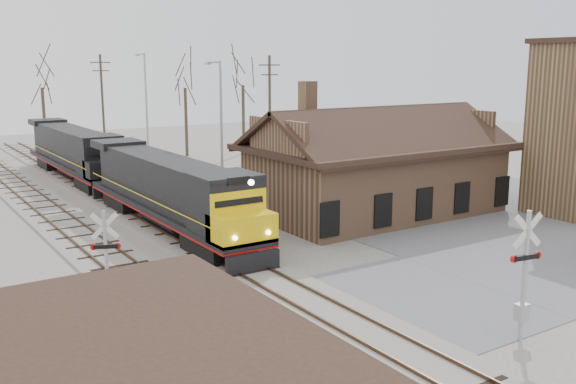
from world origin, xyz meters
The scene contains 17 objects.
ground centered at (0.00, 0.00, 0.00)m, with size 140.00×140.00×0.00m, color #9E998F.
road centered at (0.00, 0.00, 0.01)m, with size 60.00×9.00×0.03m, color slate.
parking_lot centered at (18.00, 4.00, 0.02)m, with size 22.00×26.00×0.03m, color slate.
track_main centered at (0.00, 15.00, 0.07)m, with size 3.40×90.00×0.24m.
track_siding centered at (-4.50, 15.00, 0.07)m, with size 3.40×90.00×0.24m.
depot centered at (11.99, 12.00, 2.41)m, with size 15.20×9.31×7.90m.
locomotive_lead centered at (0.00, 14.68, 2.15)m, with size 2.75×18.43×4.09m.
locomotive_trailing centered at (0.00, 33.39, 2.15)m, with size 2.75×18.43×3.87m.
crossbuck_near centered at (3.95, -4.48, 2.02)m, with size 1.24×0.33×4.35m.
crossbuck_far centered at (-6.49, 5.34, 1.79)m, with size 1.02×0.50×3.78m.
streetlight_b centered at (5.50, 19.54, 5.07)m, with size 0.25×2.04×9.06m.
streetlight_c centered at (7.32, 37.14, 5.43)m, with size 0.25×2.04×9.77m.
utility_pole_b centered at (6.50, 46.74, 5.11)m, with size 2.00×0.24×9.78m.
utility_pole_c centered at (15.41, 29.69, 5.00)m, with size 2.00×0.24×9.55m.
tree_c centered at (1.72, 50.63, 7.59)m, with size 4.35×4.35×10.66m.
tree_d centered at (12.68, 40.72, 7.66)m, with size 4.39×4.39×10.76m.
tree_e centered at (18.21, 39.25, 7.89)m, with size 4.52×4.52×11.08m.
Camera 1 is at (-13.12, -16.72, 8.88)m, focal length 40.00 mm.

